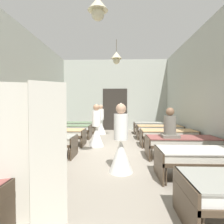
{
  "coord_description": "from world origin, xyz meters",
  "views": [
    {
      "loc": [
        0.23,
        -5.9,
        1.43
      ],
      "look_at": [
        0.0,
        0.36,
        1.21
      ],
      "focal_mm": 30.33,
      "sensor_mm": 36.0,
      "label": 1
    }
  ],
  "objects_px": {
    "nurse_mid_aisle": "(101,123)",
    "privacy_screen": "(14,155)",
    "bed_left_row_1": "(11,154)",
    "bed_right_row_2": "(182,142)",
    "bed_left_row_4": "(69,128)",
    "bed_left_row_2": "(41,141)",
    "bed_right_row_1": "(207,156)",
    "patient_seated_secondary": "(54,125)",
    "bed_right_row_3": "(168,134)",
    "bed_right_row_5": "(153,125)",
    "bed_left_row_3": "(58,133)",
    "nurse_near_aisle": "(121,148)",
    "nurse_far_aisle": "(96,131)",
    "bed_left_row_5": "(77,125)",
    "bed_right_row_4": "(159,129)",
    "patient_seated_primary": "(170,126)"
  },
  "relations": [
    {
      "from": "bed_left_row_4",
      "to": "nurse_near_aisle",
      "type": "bearing_deg",
      "value": -61.61
    },
    {
      "from": "bed_right_row_3",
      "to": "patient_seated_primary",
      "type": "bearing_deg",
      "value": -102.63
    },
    {
      "from": "bed_left_row_3",
      "to": "bed_right_row_3",
      "type": "height_order",
      "value": "same"
    },
    {
      "from": "nurse_mid_aisle",
      "to": "patient_seated_primary",
      "type": "relative_size",
      "value": 1.86
    },
    {
      "from": "bed_left_row_1",
      "to": "bed_left_row_2",
      "type": "height_order",
      "value": "same"
    },
    {
      "from": "bed_left_row_5",
      "to": "bed_left_row_3",
      "type": "bearing_deg",
      "value": -90.0
    },
    {
      "from": "bed_left_row_1",
      "to": "bed_right_row_3",
      "type": "distance_m",
      "value": 4.86
    },
    {
      "from": "bed_left_row_1",
      "to": "bed_right_row_2",
      "type": "bearing_deg",
      "value": 20.67
    },
    {
      "from": "bed_right_row_4",
      "to": "nurse_mid_aisle",
      "type": "height_order",
      "value": "nurse_mid_aisle"
    },
    {
      "from": "privacy_screen",
      "to": "bed_right_row_3",
      "type": "bearing_deg",
      "value": 39.04
    },
    {
      "from": "bed_right_row_4",
      "to": "patient_seated_secondary",
      "type": "relative_size",
      "value": 2.37
    },
    {
      "from": "bed_left_row_2",
      "to": "bed_left_row_1",
      "type": "bearing_deg",
      "value": -90.0
    },
    {
      "from": "bed_right_row_5",
      "to": "nurse_far_aisle",
      "type": "relative_size",
      "value": 1.28
    },
    {
      "from": "bed_right_row_1",
      "to": "privacy_screen",
      "type": "bearing_deg",
      "value": -151.84
    },
    {
      "from": "nurse_near_aisle",
      "to": "nurse_mid_aisle",
      "type": "height_order",
      "value": "same"
    },
    {
      "from": "bed_left_row_5",
      "to": "bed_right_row_5",
      "type": "bearing_deg",
      "value": 0.0
    },
    {
      "from": "bed_left_row_3",
      "to": "nurse_near_aisle",
      "type": "distance_m",
      "value": 3.44
    },
    {
      "from": "bed_right_row_4",
      "to": "bed_left_row_5",
      "type": "relative_size",
      "value": 1.0
    },
    {
      "from": "bed_right_row_3",
      "to": "bed_right_row_5",
      "type": "distance_m",
      "value": 2.93
    },
    {
      "from": "bed_left_row_5",
      "to": "bed_right_row_4",
      "type": "bearing_deg",
      "value": -20.67
    },
    {
      "from": "bed_left_row_1",
      "to": "bed_right_row_5",
      "type": "distance_m",
      "value": 7.03
    },
    {
      "from": "bed_left_row_3",
      "to": "patient_seated_secondary",
      "type": "xyz_separation_m",
      "value": [
        0.35,
        -1.44,
        0.43
      ]
    },
    {
      "from": "bed_right_row_5",
      "to": "privacy_screen",
      "type": "xyz_separation_m",
      "value": [
        -2.93,
        -7.43,
        0.41
      ]
    },
    {
      "from": "bed_left_row_4",
      "to": "bed_right_row_4",
      "type": "height_order",
      "value": "same"
    },
    {
      "from": "bed_right_row_4",
      "to": "patient_seated_secondary",
      "type": "distance_m",
      "value": 4.59
    },
    {
      "from": "bed_right_row_1",
      "to": "patient_seated_secondary",
      "type": "distance_m",
      "value": 3.86
    },
    {
      "from": "bed_right_row_1",
      "to": "bed_left_row_3",
      "type": "bearing_deg",
      "value": 142.96
    },
    {
      "from": "bed_left_row_4",
      "to": "privacy_screen",
      "type": "distance_m",
      "value": 6.05
    },
    {
      "from": "bed_left_row_5",
      "to": "bed_left_row_4",
      "type": "bearing_deg",
      "value": -90.0
    },
    {
      "from": "bed_left_row_2",
      "to": "bed_right_row_3",
      "type": "xyz_separation_m",
      "value": [
        3.88,
        1.47,
        0.0
      ]
    },
    {
      "from": "bed_right_row_5",
      "to": "nurse_near_aisle",
      "type": "relative_size",
      "value": 1.28
    },
    {
      "from": "bed_left_row_1",
      "to": "bed_left_row_5",
      "type": "relative_size",
      "value": 1.0
    },
    {
      "from": "bed_right_row_3",
      "to": "nurse_mid_aisle",
      "type": "relative_size",
      "value": 1.28
    },
    {
      "from": "bed_right_row_1",
      "to": "nurse_mid_aisle",
      "type": "xyz_separation_m",
      "value": [
        -2.61,
        5.65,
        0.09
      ]
    },
    {
      "from": "bed_right_row_1",
      "to": "nurse_mid_aisle",
      "type": "bearing_deg",
      "value": 114.82
    },
    {
      "from": "bed_left_row_1",
      "to": "nurse_near_aisle",
      "type": "height_order",
      "value": "nurse_near_aisle"
    },
    {
      "from": "patient_seated_primary",
      "to": "bed_right_row_5",
      "type": "bearing_deg",
      "value": 85.55
    },
    {
      "from": "bed_left_row_4",
      "to": "bed_left_row_5",
      "type": "relative_size",
      "value": 1.0
    },
    {
      "from": "bed_right_row_2",
      "to": "bed_right_row_5",
      "type": "xyz_separation_m",
      "value": [
        0.0,
        4.4,
        0.0
      ]
    },
    {
      "from": "bed_left_row_2",
      "to": "bed_left_row_4",
      "type": "distance_m",
      "value": 2.93
    },
    {
      "from": "nurse_mid_aisle",
      "to": "privacy_screen",
      "type": "xyz_separation_m",
      "value": [
        -0.32,
        -7.22,
        0.32
      ]
    },
    {
      "from": "bed_right_row_1",
      "to": "nurse_far_aisle",
      "type": "bearing_deg",
      "value": 131.37
    },
    {
      "from": "bed_right_row_5",
      "to": "patient_seated_secondary",
      "type": "xyz_separation_m",
      "value": [
        -3.53,
        -4.37,
        0.43
      ]
    },
    {
      "from": "bed_right_row_2",
      "to": "bed_left_row_4",
      "type": "bearing_deg",
      "value": 142.96
    },
    {
      "from": "bed_left_row_5",
      "to": "nurse_far_aisle",
      "type": "distance_m",
      "value": 3.33
    },
    {
      "from": "bed_right_row_2",
      "to": "bed_right_row_3",
      "type": "distance_m",
      "value": 1.47
    },
    {
      "from": "bed_left_row_1",
      "to": "nurse_mid_aisle",
      "type": "relative_size",
      "value": 1.28
    },
    {
      "from": "bed_left_row_2",
      "to": "nurse_mid_aisle",
      "type": "xyz_separation_m",
      "value": [
        1.27,
        4.18,
        0.09
      ]
    },
    {
      "from": "bed_right_row_3",
      "to": "privacy_screen",
      "type": "distance_m",
      "value": 5.39
    },
    {
      "from": "bed_left_row_1",
      "to": "patient_seated_primary",
      "type": "height_order",
      "value": "patient_seated_primary"
    }
  ]
}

